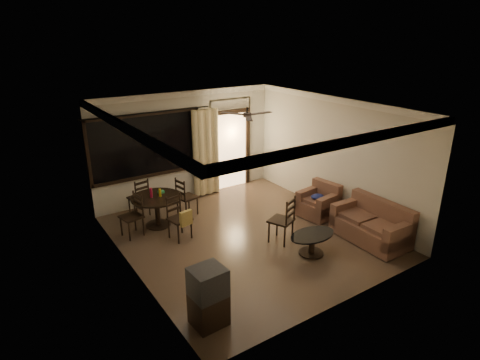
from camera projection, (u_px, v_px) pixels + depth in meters
ground at (246, 236)px, 8.72m from camera, size 5.50×5.50×0.00m
room_shell at (226, 134)px, 9.77m from camera, size 5.50×6.70×5.50m
dining_table at (157, 203)px, 9.00m from camera, size 1.13×1.13×0.93m
dining_chair_west at (133, 224)px, 8.64m from camera, size 0.49×0.49×0.95m
dining_chair_east at (187, 204)px, 9.65m from camera, size 0.49×0.49×0.95m
dining_chair_south at (180, 225)px, 8.52m from camera, size 0.49×0.54×0.95m
dining_chair_north at (140, 204)px, 9.61m from camera, size 0.49×0.49×0.95m
tv_cabinet at (208, 297)px, 5.95m from camera, size 0.53×0.48×0.96m
sofa at (372, 226)px, 8.44m from camera, size 0.88×1.60×0.84m
armchair at (319, 203)px, 9.57m from camera, size 0.88×0.88×0.79m
coffee_table at (312, 241)px, 7.92m from camera, size 1.00×0.60×0.44m
side_chair at (281, 228)px, 8.39m from camera, size 0.60×0.60×1.02m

